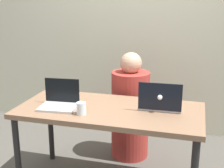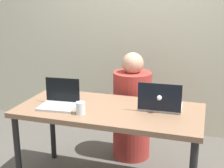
# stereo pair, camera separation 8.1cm
# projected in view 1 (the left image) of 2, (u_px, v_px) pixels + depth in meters

# --- Properties ---
(back_wall) EXTENTS (4.50, 0.10, 2.61)m
(back_wall) POSITION_uv_depth(u_px,v_px,m) (141.00, 19.00, 3.53)
(back_wall) COLOR beige
(back_wall) RESTS_ON ground
(desk) EXTENTS (1.46, 0.69, 0.71)m
(desk) POSITION_uv_depth(u_px,v_px,m) (110.00, 116.00, 2.49)
(desk) COLOR #805F46
(desk) RESTS_ON ground
(person_at_center) EXTENTS (0.42, 0.42, 1.06)m
(person_at_center) POSITION_uv_depth(u_px,v_px,m) (130.00, 111.00, 3.06)
(person_at_center) COLOR #A4322B
(person_at_center) RESTS_ON ground
(laptop_front_left) EXTENTS (0.31, 0.26, 0.22)m
(laptop_front_left) POSITION_uv_depth(u_px,v_px,m) (60.00, 101.00, 2.49)
(laptop_front_left) COLOR #B7B8B5
(laptop_front_left) RESTS_ON desk
(laptop_back_right) EXTENTS (0.34, 0.28, 0.23)m
(laptop_back_right) POSITION_uv_depth(u_px,v_px,m) (160.00, 103.00, 2.44)
(laptop_back_right) COLOR silver
(laptop_back_right) RESTS_ON desk
(water_glass_left) EXTENTS (0.07, 0.07, 0.09)m
(water_glass_left) POSITION_uv_depth(u_px,v_px,m) (81.00, 109.00, 2.33)
(water_glass_left) COLOR silver
(water_glass_left) RESTS_ON desk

